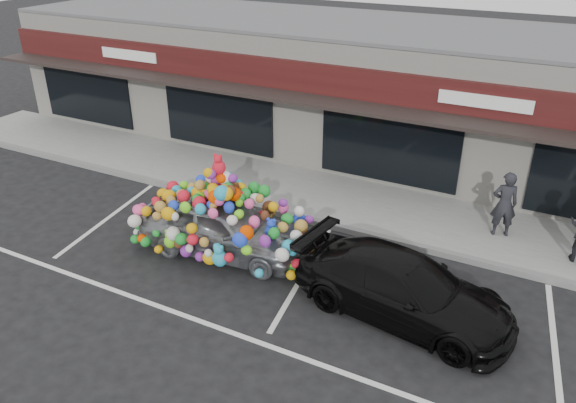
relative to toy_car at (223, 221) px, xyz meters
The scene contains 11 objects.
ground 1.09m from the toy_car, 162.27° to the right, with size 90.00×90.00×0.00m, color black.
shop_building 8.37m from the toy_car, 94.26° to the left, with size 24.00×7.20×4.31m.
sidewalk 3.93m from the toy_car, 99.18° to the left, with size 26.00×3.00×0.15m, color gray.
kerb 2.51m from the toy_car, 104.95° to the left, with size 26.00×0.18×0.16m, color slate.
parking_stripe_left 3.91m from the toy_car, behind, with size 0.12×4.40×0.01m, color silver.
parking_stripe_mid 2.35m from the toy_car, ahead, with size 0.12×4.40×0.01m, color silver.
parking_stripe_right 7.63m from the toy_car, ahead, with size 0.12×4.40×0.01m, color silver.
lane_line 2.98m from the toy_car, 60.98° to the right, with size 14.00×0.12×0.01m, color silver.
toy_car is the anchor object (origin of this frame).
black_sedan 4.64m from the toy_car, ahead, with size 4.60×1.87×1.34m, color black.
pedestrian_a 7.03m from the toy_car, 32.44° to the left, with size 0.63×0.42×1.73m, color black.
Camera 1 is at (7.49, -9.60, 7.41)m, focal length 35.00 mm.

